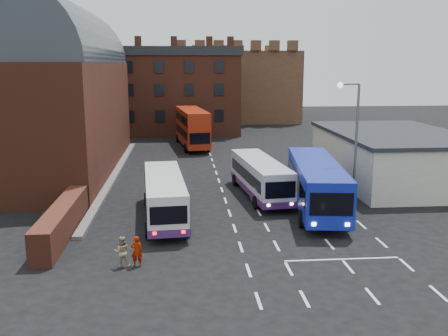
{
  "coord_description": "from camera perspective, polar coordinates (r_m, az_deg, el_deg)",
  "views": [
    {
      "loc": [
        -3.14,
        -26.62,
        9.89
      ],
      "look_at": [
        0.0,
        10.0,
        2.2
      ],
      "focal_mm": 40.0,
      "sensor_mm": 36.0,
      "label": 1
    }
  ],
  "objects": [
    {
      "name": "railway_station",
      "position": [
        49.25,
        -19.66,
        8.52
      ],
      "size": [
        12.0,
        28.0,
        16.0
      ],
      "color": "#602B1E",
      "rests_on": "ground"
    },
    {
      "name": "castle_keep",
      "position": [
        93.15,
        0.74,
        9.42
      ],
      "size": [
        22.0,
        22.0,
        12.0
      ],
      "primitive_type": "cube",
      "color": "brown",
      "rests_on": "ground"
    },
    {
      "name": "pedestrian_red",
      "position": [
        25.43,
        -9.94,
        -9.34
      ],
      "size": [
        0.58,
        0.38,
        1.58
      ],
      "primitive_type": "imported",
      "rotation": [
        0.0,
        0.0,
        3.13
      ],
      "color": "#921400",
      "rests_on": "ground"
    },
    {
      "name": "forecourt_wall",
      "position": [
        30.82,
        -18.01,
        -5.74
      ],
      "size": [
        1.2,
        10.0,
        1.8
      ],
      "primitive_type": "cube",
      "color": "#602B1E",
      "rests_on": "ground"
    },
    {
      "name": "cream_building",
      "position": [
        45.16,
        18.87,
        1.31
      ],
      "size": [
        10.4,
        16.4,
        4.25
      ],
      "color": "beige",
      "rests_on": "ground"
    },
    {
      "name": "bus_white_outbound",
      "position": [
        32.51,
        -6.84,
        -2.94
      ],
      "size": [
        3.19,
        10.43,
        2.8
      ],
      "rotation": [
        0.0,
        0.0,
        0.08
      ],
      "color": "silver",
      "rests_on": "ground"
    },
    {
      "name": "brick_terrace",
      "position": [
        72.81,
        -7.22,
        8.27
      ],
      "size": [
        22.0,
        10.0,
        11.0
      ],
      "primitive_type": "cube",
      "color": "brown",
      "rests_on": "ground"
    },
    {
      "name": "street_lamp",
      "position": [
        34.6,
        14.51,
        3.76
      ],
      "size": [
        1.71,
        0.73,
        8.73
      ],
      "rotation": [
        0.0,
        0.0,
        0.3
      ],
      "color": "#5B5D63",
      "rests_on": "ground"
    },
    {
      "name": "bus_white_inbound",
      "position": [
        37.78,
        4.14,
        -0.8
      ],
      "size": [
        3.42,
        10.47,
        2.8
      ],
      "rotation": [
        0.0,
        0.0,
        3.25
      ],
      "color": "silver",
      "rests_on": "ground"
    },
    {
      "name": "pedestrian_beige",
      "position": [
        25.52,
        -11.58,
        -9.33
      ],
      "size": [
        0.78,
        0.61,
        1.58
      ],
      "primitive_type": "imported",
      "rotation": [
        0.0,
        0.0,
        3.16
      ],
      "color": "tan",
      "rests_on": "ground"
    },
    {
      "name": "bus_red_double",
      "position": [
        60.29,
        -3.67,
        4.68
      ],
      "size": [
        4.0,
        11.66,
        4.57
      ],
      "rotation": [
        0.0,
        0.0,
        3.27
      ],
      "color": "#A1240C",
      "rests_on": "ground"
    },
    {
      "name": "ground",
      "position": [
        28.57,
        1.73,
        -8.44
      ],
      "size": [
        180.0,
        180.0,
        0.0
      ],
      "primitive_type": "plane",
      "color": "black"
    },
    {
      "name": "bus_blue",
      "position": [
        34.74,
        10.49,
        -1.55
      ],
      "size": [
        4.32,
        12.52,
        3.34
      ],
      "rotation": [
        0.0,
        0.0,
        3.01
      ],
      "color": "#12209E",
      "rests_on": "ground"
    }
  ]
}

